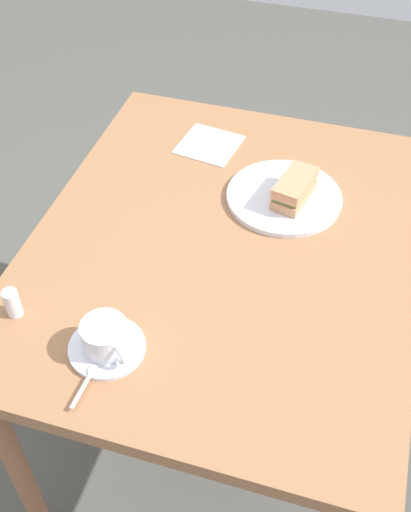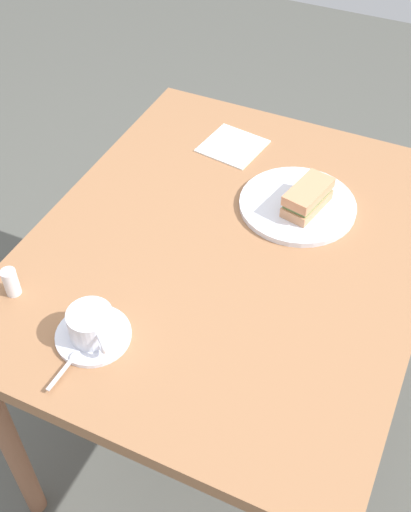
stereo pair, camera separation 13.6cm
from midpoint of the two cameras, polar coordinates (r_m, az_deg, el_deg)
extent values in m
plane|color=#53544D|center=(2.05, -0.60, -14.48)|extent=(6.00, 6.00, 0.00)
cube|color=#9D6A45|center=(1.45, -0.82, 0.72)|extent=(1.07, 0.87, 0.04)
cylinder|color=#956144|center=(2.13, -6.49, 3.88)|extent=(0.05, 0.05, 0.74)
cylinder|color=#956144|center=(1.65, -19.05, -17.68)|extent=(0.05, 0.05, 0.74)
cylinder|color=#956144|center=(2.02, 13.47, -0.24)|extent=(0.05, 0.05, 0.74)
cylinder|color=white|center=(1.54, 4.61, 5.22)|extent=(0.28, 0.28, 0.01)
cube|color=tan|center=(1.52, 5.44, 5.43)|extent=(0.14, 0.09, 0.03)
cube|color=#668A50|center=(1.51, 5.49, 5.95)|extent=(0.13, 0.09, 0.01)
cube|color=tan|center=(1.50, 5.54, 6.48)|extent=(0.14, 0.09, 0.03)
cylinder|color=silver|center=(1.26, -12.00, -8.26)|extent=(0.15, 0.15, 0.01)
cylinder|color=white|center=(1.23, -12.25, -7.27)|extent=(0.09, 0.09, 0.06)
cylinder|color=#9E7458|center=(1.21, -12.44, -6.49)|extent=(0.08, 0.08, 0.01)
torus|color=white|center=(1.20, -11.14, -8.88)|extent=(0.03, 0.04, 0.04)
cube|color=silver|center=(1.21, -14.44, -11.92)|extent=(0.08, 0.01, 0.00)
ellipsoid|color=silver|center=(1.22, -13.38, -10.19)|extent=(0.03, 0.02, 0.01)
cube|color=white|center=(1.72, -1.98, 9.92)|extent=(0.17, 0.17, 0.00)
cylinder|color=silver|center=(1.34, -19.85, -4.17)|extent=(0.03, 0.03, 0.06)
camera|label=1|loc=(0.07, -92.87, -2.92)|focal=44.30mm
camera|label=2|loc=(0.07, 87.13, 2.92)|focal=44.30mm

